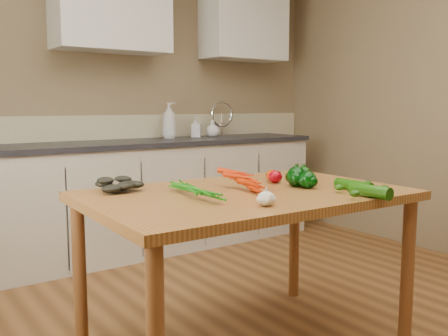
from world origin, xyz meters
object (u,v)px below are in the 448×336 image
tomato_b (272,175)px  zucchini_a (354,185)px  carrot_bunch (229,185)px  garlic_bulb (266,199)px  pepper_a (297,177)px  soap_bottle_a (169,120)px  tomato_c (299,175)px  zucchini_b (370,191)px  leafy_greens (121,180)px  pepper_c (308,180)px  pepper_b (304,175)px  tomato_a (275,177)px  soap_bottle_c (213,128)px  table (246,210)px  soap_bottle_b (196,127)px

tomato_b → zucchini_a: tomato_b is taller
carrot_bunch → garlic_bulb: bearing=-98.1°
zucchini_a → pepper_a: bearing=118.9°
soap_bottle_a → tomato_c: soap_bottle_a is taller
carrot_bunch → zucchini_b: carrot_bunch is taller
garlic_bulb → tomato_b: (0.45, 0.48, 0.00)m
soap_bottle_a → leafy_greens: 1.99m
pepper_c → tomato_c: (0.13, 0.20, -0.01)m
pepper_b → zucchini_b: (-0.03, -0.44, -0.02)m
zucchini_b → zucchini_a: bearing=63.6°
pepper_a → tomato_a: (-0.01, 0.14, -0.02)m
tomato_b → tomato_c: same height
soap_bottle_c → carrot_bunch: (-1.16, -1.86, -0.15)m
zucchini_a → pepper_c: bearing=126.2°
tomato_b → soap_bottle_c: bearing=65.7°
soap_bottle_c → tomato_c: 1.91m
soap_bottle_a → tomato_b: (-0.37, -1.78, -0.24)m
table → soap_bottle_b: soap_bottle_b is taller
soap_bottle_c → soap_bottle_a: bearing=156.8°
soap_bottle_a → pepper_b: (-0.30, -1.94, -0.22)m
pepper_a → pepper_b: pepper_a is taller
zucchini_a → pepper_b: bearing=99.8°
tomato_c → zucchini_b: (-0.08, -0.53, -0.00)m
soap_bottle_c → tomato_a: bearing=-128.4°
pepper_b → carrot_bunch: bearing=178.3°
garlic_bulb → tomato_c: bearing=35.9°
pepper_a → zucchini_a: bearing=-61.1°
zucchini_b → tomato_a: bearing=97.5°
zucchini_b → leafy_greens: bearing=136.8°
tomato_c → zucchini_a: tomato_c is taller
soap_bottle_a → carrot_bunch: 2.08m
tomato_c → zucchini_a: 0.37m
tomato_b → zucchini_a: bearing=-74.8°
carrot_bunch → tomato_b: (0.39, 0.15, -0.01)m
soap_bottle_b → tomato_b: 1.91m
soap_bottle_a → soap_bottle_b: soap_bottle_a is taller
soap_bottle_c → tomato_b: 1.89m
table → carrot_bunch: size_ratio=5.48×
pepper_c → zucchini_b: size_ratio=0.40×
carrot_bunch → pepper_a: (0.37, -0.05, 0.01)m
soap_bottle_a → pepper_c: (-0.37, -2.05, -0.23)m
carrot_bunch → pepper_a: size_ratio=2.76×
soap_bottle_a → garlic_bulb: size_ratio=4.32×
tomato_c → soap_bottle_b: bearing=74.4°
soap_bottle_b → garlic_bulb: (-1.09, -2.27, -0.17)m
soap_bottle_a → tomato_a: soap_bottle_a is taller
tomato_a → tomato_b: 0.06m
garlic_bulb → pepper_a: 0.52m
soap_bottle_b → garlic_bulb: soap_bottle_b is taller
pepper_c → zucchini_a: bearing=-53.8°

